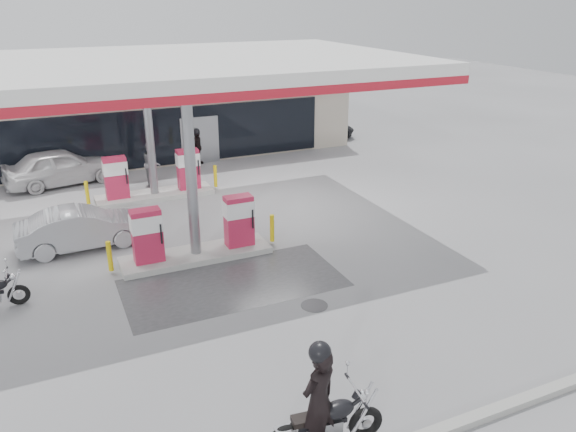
{
  "coord_description": "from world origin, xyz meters",
  "views": [
    {
      "loc": [
        -3.78,
        -13.18,
        7.46
      ],
      "look_at": [
        2.71,
        1.23,
        1.2
      ],
      "focal_mm": 35.0,
      "sensor_mm": 36.0,
      "label": 1
    }
  ],
  "objects_px": {
    "attendant": "(152,163)",
    "sedan_white": "(61,167)",
    "pump_island_far": "(154,180)",
    "main_motorcycle": "(329,423)",
    "pump_island_near": "(195,236)",
    "biker_main": "(319,401)",
    "parked_car_right": "(314,128)",
    "biker_walking": "(198,147)",
    "hatchback_silver": "(82,228)"
  },
  "relations": [
    {
      "from": "biker_main",
      "to": "hatchback_silver",
      "type": "bearing_deg",
      "value": -95.44
    },
    {
      "from": "sedan_white",
      "to": "biker_main",
      "type": "bearing_deg",
      "value": 179.48
    },
    {
      "from": "pump_island_near",
      "to": "main_motorcycle",
      "type": "relative_size",
      "value": 2.4
    },
    {
      "from": "attendant",
      "to": "parked_car_right",
      "type": "relative_size",
      "value": 0.4
    },
    {
      "from": "pump_island_near",
      "to": "main_motorcycle",
      "type": "xyz_separation_m",
      "value": [
        0.06,
        -8.4,
        -0.22
      ]
    },
    {
      "from": "attendant",
      "to": "hatchback_silver",
      "type": "relative_size",
      "value": 0.46
    },
    {
      "from": "sedan_white",
      "to": "attendant",
      "type": "height_order",
      "value": "attendant"
    },
    {
      "from": "sedan_white",
      "to": "biker_walking",
      "type": "height_order",
      "value": "biker_walking"
    },
    {
      "from": "biker_main",
      "to": "sedan_white",
      "type": "relative_size",
      "value": 0.46
    },
    {
      "from": "main_motorcycle",
      "to": "biker_main",
      "type": "xyz_separation_m",
      "value": [
        -0.2,
        0.02,
        0.54
      ]
    },
    {
      "from": "hatchback_silver",
      "to": "parked_car_right",
      "type": "bearing_deg",
      "value": -54.94
    },
    {
      "from": "pump_island_far",
      "to": "hatchback_silver",
      "type": "relative_size",
      "value": 1.31
    },
    {
      "from": "biker_walking",
      "to": "parked_car_right",
      "type": "bearing_deg",
      "value": -22.18
    },
    {
      "from": "sedan_white",
      "to": "parked_car_right",
      "type": "height_order",
      "value": "sedan_white"
    },
    {
      "from": "pump_island_near",
      "to": "parked_car_right",
      "type": "height_order",
      "value": "pump_island_near"
    },
    {
      "from": "main_motorcycle",
      "to": "parked_car_right",
      "type": "bearing_deg",
      "value": 70.91
    },
    {
      "from": "pump_island_near",
      "to": "attendant",
      "type": "bearing_deg",
      "value": 87.8
    },
    {
      "from": "pump_island_far",
      "to": "hatchback_silver",
      "type": "distance_m",
      "value": 4.86
    },
    {
      "from": "pump_island_near",
      "to": "biker_walking",
      "type": "relative_size",
      "value": 3.21
    },
    {
      "from": "main_motorcycle",
      "to": "biker_main",
      "type": "bearing_deg",
      "value": -178.81
    },
    {
      "from": "biker_main",
      "to": "attendant",
      "type": "bearing_deg",
      "value": -112.24
    },
    {
      "from": "sedan_white",
      "to": "parked_car_right",
      "type": "bearing_deg",
      "value": -88.39
    },
    {
      "from": "parked_car_right",
      "to": "attendant",
      "type": "bearing_deg",
      "value": 119.25
    },
    {
      "from": "pump_island_near",
      "to": "pump_island_far",
      "type": "height_order",
      "value": "same"
    },
    {
      "from": "biker_main",
      "to": "parked_car_right",
      "type": "distance_m",
      "value": 22.76
    },
    {
      "from": "biker_main",
      "to": "parked_car_right",
      "type": "bearing_deg",
      "value": -137.14
    },
    {
      "from": "attendant",
      "to": "sedan_white",
      "type": "bearing_deg",
      "value": 76.98
    },
    {
      "from": "main_motorcycle",
      "to": "sedan_white",
      "type": "bearing_deg",
      "value": 107.37
    },
    {
      "from": "pump_island_near",
      "to": "biker_walking",
      "type": "bearing_deg",
      "value": 73.86
    },
    {
      "from": "parked_car_right",
      "to": "pump_island_far",
      "type": "bearing_deg",
      "value": 126.38
    },
    {
      "from": "pump_island_far",
      "to": "biker_main",
      "type": "relative_size",
      "value": 2.5
    },
    {
      "from": "pump_island_far",
      "to": "biker_walking",
      "type": "distance_m",
      "value": 4.74
    },
    {
      "from": "pump_island_far",
      "to": "biker_walking",
      "type": "bearing_deg",
      "value": 53.27
    },
    {
      "from": "parked_car_right",
      "to": "biker_main",
      "type": "bearing_deg",
      "value": 158.95
    },
    {
      "from": "biker_main",
      "to": "sedan_white",
      "type": "bearing_deg",
      "value": -100.82
    },
    {
      "from": "attendant",
      "to": "biker_walking",
      "type": "distance_m",
      "value": 3.29
    },
    {
      "from": "pump_island_far",
      "to": "pump_island_near",
      "type": "bearing_deg",
      "value": -90.0
    },
    {
      "from": "attendant",
      "to": "pump_island_near",
      "type": "bearing_deg",
      "value": -172.12
    },
    {
      "from": "sedan_white",
      "to": "pump_island_far",
      "type": "bearing_deg",
      "value": -145.43
    },
    {
      "from": "attendant",
      "to": "hatchback_silver",
      "type": "height_order",
      "value": "attendant"
    },
    {
      "from": "parked_car_right",
      "to": "sedan_white",
      "type": "bearing_deg",
      "value": 107.39
    },
    {
      "from": "biker_walking",
      "to": "sedan_white",
      "type": "bearing_deg",
      "value": 146.44
    },
    {
      "from": "sedan_white",
      "to": "parked_car_right",
      "type": "distance_m",
      "value": 13.49
    },
    {
      "from": "main_motorcycle",
      "to": "biker_main",
      "type": "distance_m",
      "value": 0.58
    },
    {
      "from": "pump_island_near",
      "to": "sedan_white",
      "type": "xyz_separation_m",
      "value": [
        -3.19,
        9.2,
        0.06
      ]
    },
    {
      "from": "main_motorcycle",
      "to": "hatchback_silver",
      "type": "height_order",
      "value": "hatchback_silver"
    },
    {
      "from": "hatchback_silver",
      "to": "main_motorcycle",
      "type": "bearing_deg",
      "value": -165.71
    },
    {
      "from": "pump_island_far",
      "to": "main_motorcycle",
      "type": "bearing_deg",
      "value": -89.78
    },
    {
      "from": "sedan_white",
      "to": "hatchback_silver",
      "type": "relative_size",
      "value": 1.15
    },
    {
      "from": "biker_main",
      "to": "sedan_white",
      "type": "xyz_separation_m",
      "value": [
        -3.05,
        17.58,
        -0.26
      ]
    }
  ]
}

